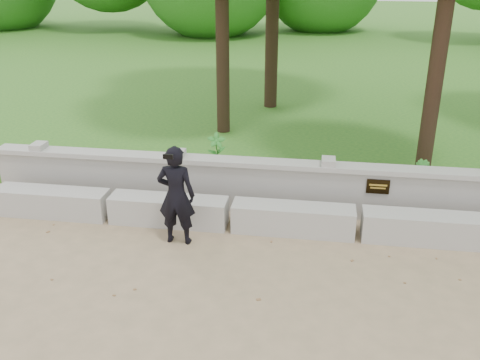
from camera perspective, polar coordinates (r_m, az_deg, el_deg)
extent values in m
plane|color=tan|center=(6.90, 13.14, -13.43)|extent=(80.00, 80.00, 0.00)
cube|color=#286120|center=(19.97, 10.77, 11.21)|extent=(40.00, 22.00, 0.25)
cube|color=#A5A39C|center=(9.42, -19.40, -2.26)|extent=(1.90, 0.45, 0.45)
cube|color=#A5A39C|center=(8.69, -7.62, -3.23)|extent=(1.90, 0.45, 0.45)
cube|color=#A5A39C|center=(8.38, 5.67, -4.16)|extent=(1.90, 0.45, 0.45)
cube|color=#A5A39C|center=(8.54, 19.23, -4.88)|extent=(1.90, 0.45, 0.45)
cube|color=#9B9993|center=(8.96, 12.39, -1.46)|extent=(12.50, 0.25, 0.82)
cube|color=#A5A39C|center=(8.78, 12.64, 1.22)|extent=(12.50, 0.35, 0.08)
cube|color=black|center=(8.77, 14.50, -0.69)|extent=(0.36, 0.02, 0.24)
imported|color=black|center=(7.89, -6.82, -1.64)|extent=(0.56, 0.37, 1.54)
cube|color=black|center=(7.34, -7.70, 2.47)|extent=(0.14, 0.02, 0.07)
cylinder|color=#382619|center=(11.99, -1.89, 15.32)|extent=(0.30, 0.30, 4.40)
cylinder|color=#382619|center=(14.18, 3.48, 17.67)|extent=(0.34, 0.34, 5.00)
cylinder|color=#382619|center=(10.00, 20.35, 11.92)|extent=(0.28, 0.28, 4.21)
imported|color=green|center=(10.23, -2.49, 3.22)|extent=(0.41, 0.34, 0.67)
imported|color=green|center=(9.70, 18.82, 0.44)|extent=(0.37, 0.38, 0.54)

